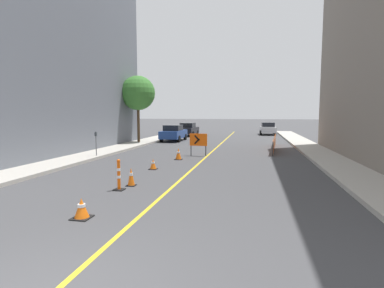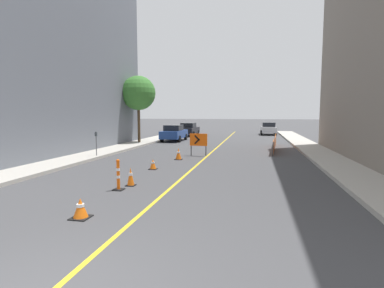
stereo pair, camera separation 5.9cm
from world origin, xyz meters
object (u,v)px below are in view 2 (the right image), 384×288
(traffic_cone_third, at_px, (153,164))
(traffic_cone_nearest, at_px, (80,208))
(parked_car_curb_mid, at_px, (189,129))
(parked_car_curb_near, at_px, (174,133))
(street_tree_left_near, at_px, (138,93))
(traffic_cone_fourth, at_px, (178,154))
(parking_meter_far_curb, at_px, (96,139))
(traffic_cone_second, at_px, (131,177))
(parked_car_curb_far, at_px, (268,129))
(delineator_post_front, at_px, (118,177))
(arrow_barricade_primary, at_px, (198,140))

(traffic_cone_third, bearing_deg, traffic_cone_nearest, -86.22)
(parked_car_curb_mid, bearing_deg, traffic_cone_nearest, -81.22)
(parked_car_curb_near, bearing_deg, street_tree_left_near, -125.51)
(traffic_cone_fourth, height_order, parked_car_curb_near, parked_car_curb_near)
(traffic_cone_nearest, xyz_separation_m, traffic_cone_third, (-0.46, 6.90, -0.01))
(parking_meter_far_curb, bearing_deg, traffic_cone_second, -51.46)
(traffic_cone_fourth, xyz_separation_m, parked_car_curb_far, (6.04, 22.71, 0.46))
(traffic_cone_third, relative_size, traffic_cone_fourth, 0.75)
(parking_meter_far_curb, bearing_deg, traffic_cone_third, -31.15)
(traffic_cone_fourth, bearing_deg, street_tree_left_near, 124.88)
(delineator_post_front, bearing_deg, parked_car_curb_near, 99.47)
(parked_car_curb_near, xyz_separation_m, parked_car_curb_mid, (-0.07, 6.98, 0.00))
(parked_car_curb_mid, xyz_separation_m, parking_meter_far_curb, (-1.48, -19.10, 0.39))
(traffic_cone_fourth, distance_m, street_tree_left_near, 10.99)
(arrow_barricade_primary, height_order, parked_car_curb_mid, parked_car_curb_mid)
(traffic_cone_second, height_order, arrow_barricade_primary, arrow_barricade_primary)
(traffic_cone_fourth, height_order, parked_car_curb_far, parked_car_curb_far)
(traffic_cone_nearest, height_order, traffic_cone_fourth, traffic_cone_fourth)
(traffic_cone_nearest, relative_size, parked_car_curb_mid, 0.12)
(parked_car_curb_mid, relative_size, street_tree_left_near, 0.74)
(parked_car_curb_mid, distance_m, parking_meter_far_curb, 19.16)
(traffic_cone_second, height_order, parking_meter_far_curb, parking_meter_far_curb)
(traffic_cone_second, bearing_deg, parking_meter_far_curb, 128.54)
(traffic_cone_third, distance_m, parked_car_curb_mid, 22.09)
(delineator_post_front, distance_m, parked_car_curb_near, 19.18)
(delineator_post_front, xyz_separation_m, parked_car_curb_far, (6.34, 30.01, 0.33))
(traffic_cone_fourth, xyz_separation_m, arrow_barricade_primary, (0.86, 1.80, 0.66))
(arrow_barricade_primary, xyz_separation_m, parked_car_curb_near, (-4.32, 9.82, -0.19))
(parked_car_curb_mid, bearing_deg, traffic_cone_fourth, -77.51)
(arrow_barricade_primary, distance_m, parking_meter_far_curb, 6.30)
(traffic_cone_second, height_order, parked_car_curb_near, parked_car_curb_near)
(traffic_cone_second, distance_m, traffic_cone_fourth, 6.62)
(parked_car_curb_near, distance_m, parked_car_curb_far, 14.60)
(traffic_cone_third, xyz_separation_m, parked_car_curb_mid, (-3.10, 21.86, 0.55))
(traffic_cone_third, bearing_deg, parked_car_curb_mid, 98.07)
(traffic_cone_second, height_order, street_tree_left_near, street_tree_left_near)
(arrow_barricade_primary, bearing_deg, traffic_cone_third, -100.61)
(traffic_cone_nearest, height_order, parked_car_curb_far, parked_car_curb_far)
(parked_car_curb_near, relative_size, parking_meter_far_curb, 2.96)
(parking_meter_far_curb, height_order, street_tree_left_near, street_tree_left_near)
(traffic_cone_second, xyz_separation_m, arrow_barricade_primary, (1.00, 8.41, 0.65))
(arrow_barricade_primary, bearing_deg, parked_car_curb_far, 79.79)
(parked_car_curb_mid, bearing_deg, parking_meter_far_curb, -92.68)
(traffic_cone_third, height_order, parked_car_curb_far, parked_car_curb_far)
(traffic_cone_third, relative_size, parked_car_curb_mid, 0.12)
(traffic_cone_third, bearing_deg, delineator_post_front, -88.11)
(delineator_post_front, distance_m, parking_meter_far_curb, 8.30)
(traffic_cone_second, bearing_deg, parked_car_curb_near, 100.32)
(traffic_cone_nearest, relative_size, parked_car_curb_far, 0.12)
(arrow_barricade_primary, bearing_deg, traffic_cone_second, -93.04)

